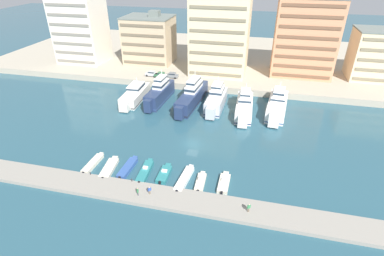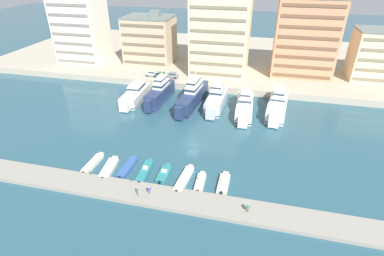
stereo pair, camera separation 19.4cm
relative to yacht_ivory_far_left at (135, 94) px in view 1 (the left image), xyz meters
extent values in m
plane|color=#285160|center=(22.01, -19.60, -1.76)|extent=(400.00, 400.00, 0.00)
cube|color=#ADA38E|center=(22.01, 45.66, -0.76)|extent=(180.00, 70.00, 2.00)
cube|color=gray|center=(22.01, -38.17, -1.40)|extent=(120.00, 5.34, 0.73)
cube|color=silver|center=(-0.01, 0.24, -0.33)|extent=(5.05, 14.43, 2.86)
cube|color=silver|center=(0.24, -7.95, -0.26)|extent=(2.61, 2.39, 2.43)
cube|color=black|center=(-0.01, 0.24, -1.26)|extent=(5.10, 14.57, 0.24)
cube|color=white|center=(-0.04, 1.31, 1.87)|extent=(3.79, 6.11, 1.54)
cube|color=#233342|center=(-0.04, 1.31, 2.02)|extent=(3.83, 6.17, 0.55)
cylinder|color=silver|center=(-0.07, 2.21, 3.54)|extent=(0.16, 0.16, 1.80)
cube|color=silver|center=(-0.24, 7.83, -0.97)|extent=(3.96, 1.02, 0.20)
cube|color=navy|center=(7.41, 0.93, 0.32)|extent=(4.57, 15.12, 4.15)
cube|color=navy|center=(6.89, -7.33, 0.42)|extent=(2.11, 1.94, 3.53)
cube|color=#334C7F|center=(7.41, 0.93, -1.03)|extent=(4.62, 15.28, 0.24)
cube|color=white|center=(7.49, 2.05, 3.22)|extent=(3.23, 6.44, 1.65)
cube|color=#233342|center=(7.49, 2.05, 3.38)|extent=(3.27, 6.50, 0.59)
cube|color=white|center=(7.49, 2.05, 4.70)|extent=(2.52, 5.02, 1.31)
cube|color=#233342|center=(7.49, 2.05, 4.83)|extent=(2.55, 5.07, 0.47)
cylinder|color=silver|center=(7.55, 2.99, 6.25)|extent=(0.16, 0.16, 1.80)
cube|color=navy|center=(7.92, 8.83, -0.62)|extent=(3.14, 1.09, 0.20)
cube|color=navy|center=(17.05, 0.99, 0.22)|extent=(5.66, 19.06, 3.97)
cube|color=navy|center=(16.05, -9.21, 0.32)|extent=(2.30, 2.12, 3.37)
cube|color=black|center=(17.05, 0.99, -1.07)|extent=(5.71, 19.25, 0.24)
cube|color=white|center=(17.18, 2.39, 3.09)|extent=(3.76, 8.14, 1.77)
cube|color=#233342|center=(17.18, 2.39, 3.27)|extent=(3.80, 8.22, 0.64)
cube|color=white|center=(17.18, 2.39, 4.71)|extent=(2.93, 6.35, 1.47)
cube|color=#233342|center=(17.18, 2.39, 4.86)|extent=(2.97, 6.41, 0.53)
cylinder|color=silver|center=(17.30, 3.57, 6.34)|extent=(0.16, 0.16, 1.80)
cube|color=navy|center=(18.00, 10.78, -0.67)|extent=(3.35, 1.21, 0.20)
cube|color=silver|center=(24.02, 0.73, 0.04)|extent=(4.62, 13.75, 3.60)
cube|color=silver|center=(23.84, -7.06, 0.13)|extent=(2.42, 2.21, 3.06)
cube|color=#192347|center=(24.02, 0.73, -1.13)|extent=(4.67, 13.89, 0.24)
cube|color=white|center=(24.05, 1.76, 2.71)|extent=(3.49, 5.81, 1.73)
cube|color=#233342|center=(24.05, 1.76, 2.88)|extent=(3.53, 5.87, 0.62)
cube|color=white|center=(24.05, 1.76, 4.21)|extent=(2.72, 4.53, 1.27)
cube|color=#233342|center=(24.05, 1.76, 4.34)|extent=(2.76, 4.58, 0.46)
cylinder|color=silver|center=(24.07, 2.62, 5.75)|extent=(0.16, 0.16, 1.80)
cube|color=silver|center=(24.19, 8.01, -0.77)|extent=(3.68, 0.98, 0.20)
cube|color=white|center=(31.99, -0.94, -0.25)|extent=(4.80, 15.18, 3.02)
cube|color=white|center=(32.30, -9.41, -0.17)|extent=(2.42, 2.21, 2.57)
cube|color=#192347|center=(31.99, -0.94, -1.23)|extent=(4.85, 15.33, 0.24)
cube|color=white|center=(31.95, 0.18, 2.08)|extent=(3.55, 6.43, 1.63)
cube|color=#233342|center=(31.95, 0.18, 2.24)|extent=(3.59, 6.50, 0.59)
cube|color=white|center=(31.95, 0.18, 3.55)|extent=(2.77, 5.02, 1.31)
cube|color=#233342|center=(31.95, 0.18, 3.68)|extent=(2.80, 5.07, 0.47)
cylinder|color=silver|center=(31.91, 1.13, 5.10)|extent=(0.16, 0.16, 1.80)
cube|color=white|center=(31.70, 7.02, -0.93)|extent=(3.65, 1.03, 0.20)
cube|color=white|center=(40.61, 1.22, 0.01)|extent=(6.13, 15.77, 3.55)
cube|color=white|center=(39.78, -7.49, 0.10)|extent=(2.79, 2.58, 3.01)
cube|color=#334C7F|center=(40.61, 1.22, -1.14)|extent=(6.19, 15.92, 0.24)
cube|color=white|center=(40.72, 2.37, 2.44)|extent=(4.25, 6.78, 1.31)
cube|color=#233342|center=(40.72, 2.37, 2.57)|extent=(4.30, 6.85, 0.47)
cube|color=white|center=(40.72, 2.37, 3.83)|extent=(3.32, 5.29, 1.47)
cube|color=#233342|center=(40.72, 2.37, 3.98)|extent=(3.36, 5.34, 0.53)
cylinder|color=silver|center=(40.81, 3.34, 5.46)|extent=(0.16, 0.16, 1.80)
cube|color=white|center=(41.38, 9.33, -0.79)|extent=(4.05, 1.27, 0.20)
cube|color=beige|center=(4.08, -32.18, -1.37)|extent=(1.68, 6.35, 0.79)
cube|color=beige|center=(4.17, -28.72, -1.37)|extent=(0.85, 0.71, 0.67)
cube|color=black|center=(4.00, -35.51, -1.22)|extent=(0.37, 0.29, 0.60)
cube|color=beige|center=(8.03, -32.82, -1.39)|extent=(2.75, 6.37, 0.73)
cube|color=beige|center=(7.63, -29.35, -1.39)|extent=(1.23, 1.05, 0.62)
cube|color=silver|center=(7.98, -32.36, -0.82)|extent=(1.19, 0.73, 0.42)
cube|color=#283847|center=(7.95, -32.09, -0.75)|extent=(1.03, 0.20, 0.25)
cube|color=black|center=(8.41, -36.07, -1.24)|extent=(0.39, 0.32, 0.60)
cube|color=#33569E|center=(11.58, -31.93, -1.32)|extent=(1.90, 6.35, 0.88)
cube|color=#33569E|center=(11.70, -28.44, -1.32)|extent=(0.95, 0.79, 0.75)
cube|color=black|center=(11.47, -35.26, -1.17)|extent=(0.37, 0.29, 0.60)
cube|color=teal|center=(15.38, -32.24, -1.32)|extent=(2.14, 6.71, 0.88)
cube|color=teal|center=(15.15, -28.60, -1.32)|extent=(1.00, 0.84, 0.75)
cube|color=silver|center=(15.35, -31.75, -0.66)|extent=(0.99, 0.66, 0.44)
cube|color=#283847|center=(15.33, -31.47, -0.60)|extent=(0.87, 0.13, 0.26)
cube|color=black|center=(15.60, -35.72, -1.17)|extent=(0.38, 0.30, 0.60)
cube|color=teal|center=(19.22, -32.05, -1.39)|extent=(2.04, 4.95, 0.75)
cube|color=teal|center=(19.17, -29.21, -1.39)|extent=(1.09, 0.90, 0.64)
cube|color=silver|center=(19.22, -31.68, -0.81)|extent=(1.08, 0.62, 0.41)
cube|color=#283847|center=(19.21, -31.40, -0.75)|extent=(0.98, 0.10, 0.24)
cube|color=black|center=(19.27, -34.69, -1.24)|extent=(0.37, 0.29, 0.60)
cube|color=white|center=(23.42, -32.67, -1.30)|extent=(2.30, 7.37, 0.91)
cube|color=white|center=(23.81, -28.74, -1.30)|extent=(0.94, 0.80, 0.78)
cube|color=black|center=(23.05, -36.46, -1.15)|extent=(0.39, 0.31, 0.60)
cube|color=beige|center=(26.58, -32.80, -1.40)|extent=(1.80, 4.94, 0.71)
cube|color=beige|center=(26.47, -30.04, -1.40)|extent=(0.91, 0.76, 0.61)
cube|color=silver|center=(26.56, -32.43, -0.79)|extent=(0.90, 0.63, 0.50)
cube|color=#283847|center=(26.55, -32.15, -0.72)|extent=(0.80, 0.11, 0.30)
cube|color=black|center=(26.68, -35.42, -1.25)|extent=(0.37, 0.29, 0.60)
cube|color=beige|center=(30.86, -32.08, -1.41)|extent=(1.91, 5.15, 0.70)
cube|color=beige|center=(30.87, -29.13, -1.41)|extent=(1.05, 0.86, 0.60)
cube|color=silver|center=(30.87, -31.69, -0.88)|extent=(1.05, 0.60, 0.37)
cube|color=#283847|center=(30.87, -31.41, -0.82)|extent=(0.95, 0.08, 0.22)
cube|color=black|center=(30.86, -34.83, -1.26)|extent=(0.36, 0.28, 0.60)
cube|color=#B7BCC1|center=(-0.33, 15.16, 0.96)|extent=(4.20, 1.97, 0.80)
cube|color=#B7BCC1|center=(-0.18, 15.15, 1.70)|extent=(2.20, 1.70, 0.68)
cube|color=#1E2833|center=(-0.18, 15.15, 1.70)|extent=(2.16, 1.71, 0.37)
cylinder|color=black|center=(-1.73, 14.40, 0.56)|extent=(0.65, 0.26, 0.64)
cylinder|color=black|center=(-1.62, 16.10, 0.56)|extent=(0.65, 0.26, 0.64)
cylinder|color=black|center=(0.96, 14.22, 0.56)|extent=(0.65, 0.26, 0.64)
cylinder|color=black|center=(1.07, 15.92, 0.56)|extent=(0.65, 0.26, 0.64)
cube|color=#2D6642|center=(3.11, 14.57, 0.96)|extent=(4.17, 1.88, 0.80)
cube|color=#2D6642|center=(3.26, 14.57, 1.70)|extent=(2.17, 1.65, 0.68)
cube|color=#1E2833|center=(3.26, 14.57, 1.70)|extent=(2.12, 1.66, 0.37)
cylinder|color=black|center=(1.72, 13.78, 0.56)|extent=(0.65, 0.25, 0.64)
cylinder|color=black|center=(1.80, 15.48, 0.56)|extent=(0.65, 0.25, 0.64)
cylinder|color=black|center=(4.42, 13.66, 0.56)|extent=(0.65, 0.25, 0.64)
cylinder|color=black|center=(4.50, 15.36, 0.56)|extent=(0.65, 0.25, 0.64)
cube|color=slate|center=(6.82, 15.18, 0.96)|extent=(4.12, 1.74, 0.80)
cube|color=slate|center=(6.97, 15.18, 1.70)|extent=(2.11, 1.58, 0.68)
cube|color=#1E2833|center=(6.97, 15.18, 1.70)|extent=(2.07, 1.59, 0.37)
cylinder|color=black|center=(5.46, 14.34, 0.56)|extent=(0.64, 0.23, 0.64)
cylinder|color=black|center=(5.48, 16.04, 0.56)|extent=(0.64, 0.23, 0.64)
cylinder|color=black|center=(8.16, 14.32, 0.56)|extent=(0.64, 0.23, 0.64)
cylinder|color=black|center=(8.18, 16.02, 0.56)|extent=(0.64, 0.23, 0.64)
cube|color=silver|center=(-31.05, 25.99, 13.15)|extent=(16.56, 13.16, 25.81)
cube|color=gray|center=(-31.05, 19.31, 1.86)|extent=(15.23, 0.24, 0.90)
cube|color=gray|center=(-31.05, 19.31, 5.08)|extent=(15.23, 0.24, 0.90)
cube|color=gray|center=(-31.05, 19.31, 8.31)|extent=(15.23, 0.24, 0.90)
cube|color=gray|center=(-31.05, 19.31, 11.53)|extent=(15.23, 0.24, 0.90)
cube|color=gray|center=(-31.05, 19.31, 14.76)|extent=(15.23, 0.24, 0.90)
cube|color=gray|center=(-31.05, 19.31, 17.99)|extent=(15.23, 0.24, 0.90)
cube|color=gray|center=(-31.05, 19.31, 21.21)|extent=(15.23, 0.24, 0.90)
cube|color=#C6AD89|center=(-6.05, 30.34, 8.34)|extent=(16.94, 13.67, 16.19)
cube|color=#6D5F4B|center=(-6.05, 23.40, 1.86)|extent=(15.59, 0.24, 0.90)
cube|color=#6D5F4B|center=(-6.05, 23.40, 5.10)|extent=(15.59, 0.24, 0.90)
cube|color=#6D5F4B|center=(-6.05, 23.40, 8.34)|extent=(15.59, 0.24, 0.90)
cube|color=#6D5F4B|center=(-6.05, 23.40, 11.58)|extent=(15.59, 0.24, 0.90)
cube|color=#6D5F4B|center=(-6.05, 23.40, 14.82)|extent=(15.59, 0.24, 0.90)
cube|color=slate|center=(-6.05, 30.34, 16.64)|extent=(17.28, 13.95, 0.40)
cube|color=slate|center=(-3.51, 30.34, 17.84)|extent=(3.60, 3.20, 2.00)
cube|color=beige|center=(20.91, 25.38, 13.81)|extent=(18.43, 16.12, 27.14)
cube|color=#7E7359|center=(20.91, 17.21, 1.94)|extent=(16.95, 0.24, 0.90)
cube|color=#7E7359|center=(20.91, 17.21, 5.33)|extent=(16.95, 0.24, 0.90)
cube|color=#7E7359|center=(20.91, 17.21, 8.72)|extent=(16.95, 0.24, 0.90)
cube|color=#7E7359|center=(20.91, 17.21, 12.12)|extent=(16.95, 0.24, 0.90)
cube|color=#7E7359|center=(20.91, 17.21, 15.51)|extent=(16.95, 0.24, 0.90)
cube|color=#7E7359|center=(20.91, 17.21, 18.90)|extent=(16.95, 0.24, 0.90)
cube|color=#7E7359|center=(20.91, 17.21, 22.29)|extent=(16.95, 0.24, 0.90)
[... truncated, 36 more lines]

